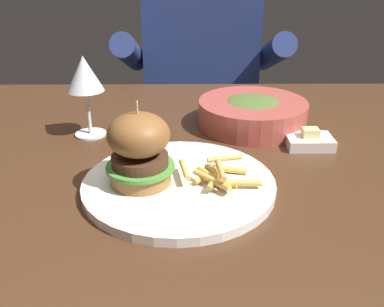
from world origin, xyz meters
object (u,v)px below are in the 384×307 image
wine_glass (85,77)px  butter_dish (309,141)px  burger_sandwich (139,149)px  diner_person (200,111)px  soup_bowl (252,112)px  main_plate (179,184)px

wine_glass → butter_dish: (0.41, -0.06, -0.10)m
burger_sandwich → diner_person: size_ratio=0.11×
burger_sandwich → butter_dish: size_ratio=1.52×
burger_sandwich → butter_dish: bearing=27.7°
burger_sandwich → wine_glass: wine_glass is taller
wine_glass → soup_bowl: bearing=8.1°
main_plate → diner_person: (0.06, 0.84, -0.18)m
wine_glass → butter_dish: wine_glass is taller
butter_dish → soup_bowl: 0.14m
main_plate → soup_bowl: 0.30m
butter_dish → main_plate: bearing=-147.5°
main_plate → burger_sandwich: (-0.06, -0.00, 0.06)m
wine_glass → soup_bowl: (0.32, 0.05, -0.09)m
main_plate → soup_bowl: size_ratio=1.32×
soup_bowl → diner_person: (-0.09, 0.58, -0.21)m
butter_dish → diner_person: bearing=104.5°
butter_dish → soup_bowl: bearing=130.3°
butter_dish → soup_bowl: size_ratio=0.38×
wine_glass → diner_person: (0.23, 0.63, -0.29)m
soup_bowl → diner_person: diner_person is taller
burger_sandwich → diner_person: 0.88m
main_plate → butter_dish: size_ratio=3.50×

